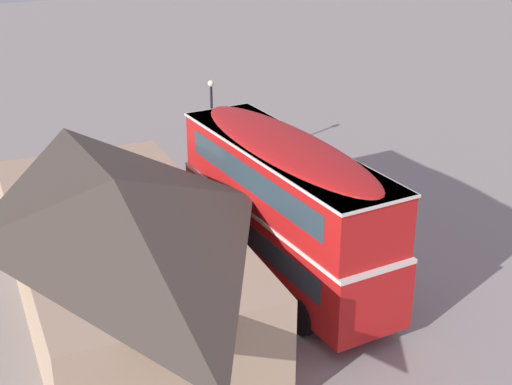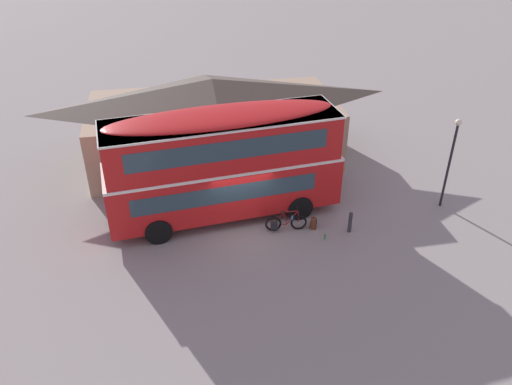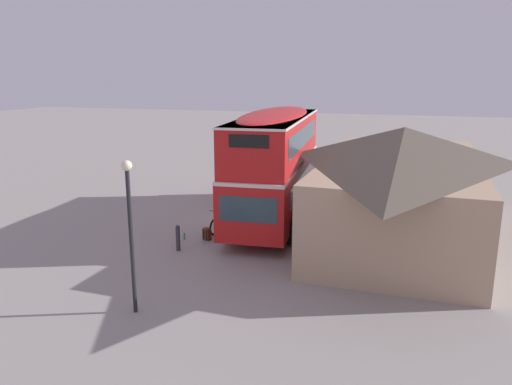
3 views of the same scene
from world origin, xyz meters
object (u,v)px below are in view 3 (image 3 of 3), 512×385
at_px(backpack_on_ground, 207,233).
at_px(water_bottle_green_metal, 184,236).
at_px(double_decker_bus, 275,161).
at_px(touring_bicycle, 221,222).
at_px(street_lamp, 130,219).
at_px(kerb_bollard, 178,237).

bearing_deg(backpack_on_ground, water_bottle_green_metal, -76.11).
relative_size(double_decker_bus, touring_bicycle, 5.66).
bearing_deg(water_bottle_green_metal, street_lamp, 12.58).
xyz_separation_m(double_decker_bus, kerb_bollard, (4.82, -2.34, -2.14)).
bearing_deg(touring_bicycle, backpack_on_ground, -4.80).
relative_size(backpack_on_ground, kerb_bollard, 0.53).
xyz_separation_m(double_decker_bus, backpack_on_ground, (3.43, -1.79, -2.38)).
bearing_deg(double_decker_bus, backpack_on_ground, -27.50).
relative_size(touring_bicycle, kerb_bollard, 1.79).
xyz_separation_m(water_bottle_green_metal, street_lamp, (5.88, 1.31, 2.50)).
bearing_deg(touring_bicycle, street_lamp, 2.70).
xyz_separation_m(touring_bicycle, kerb_bollard, (2.61, -0.65, 0.13)).
bearing_deg(kerb_bollard, double_decker_bus, 154.13).
distance_m(touring_bicycle, water_bottle_green_metal, 1.75).
xyz_separation_m(backpack_on_ground, water_bottle_green_metal, (0.21, -0.86, -0.14)).
bearing_deg(street_lamp, water_bottle_green_metal, -167.42).
bearing_deg(backpack_on_ground, touring_bicycle, 175.20).
height_order(backpack_on_ground, water_bottle_green_metal, backpack_on_ground).
relative_size(double_decker_bus, kerb_bollard, 10.16).
distance_m(double_decker_bus, backpack_on_ground, 4.54).
relative_size(touring_bicycle, water_bottle_green_metal, 6.77).
xyz_separation_m(touring_bicycle, water_bottle_green_metal, (1.43, -0.97, -0.25)).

